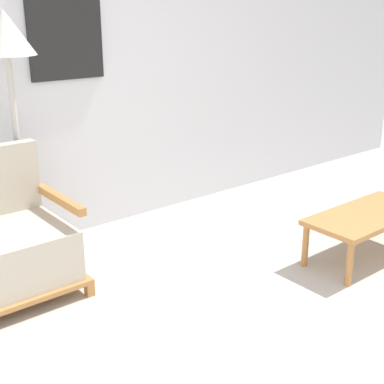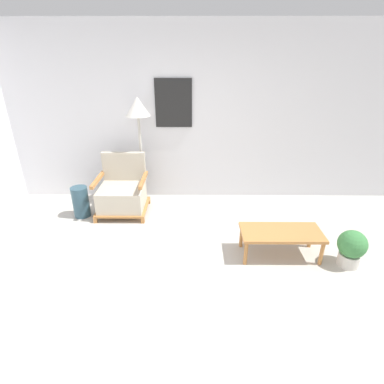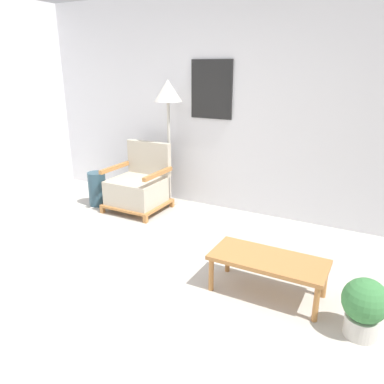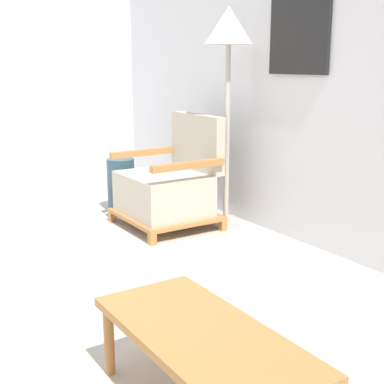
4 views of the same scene
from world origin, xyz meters
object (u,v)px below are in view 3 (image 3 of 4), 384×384
at_px(coffee_table, 268,262).
at_px(potted_plant, 364,306).
at_px(floor_lamp, 168,98).
at_px(vase, 97,189).
at_px(armchair, 138,187).

xyz_separation_m(coffee_table, potted_plant, (0.75, -0.18, -0.05)).
bearing_deg(coffee_table, potted_plant, -13.66).
bearing_deg(floor_lamp, potted_plant, -32.24).
height_order(floor_lamp, coffee_table, floor_lamp).
bearing_deg(potted_plant, floor_lamp, 147.76).
bearing_deg(vase, floor_lamp, 30.36).
bearing_deg(vase, armchair, 12.32).
relative_size(armchair, vase, 1.88).
distance_m(coffee_table, vase, 2.88).
height_order(coffee_table, vase, vase).
height_order(floor_lamp, potted_plant, floor_lamp).
distance_m(armchair, vase, 0.62).
distance_m(armchair, coffee_table, 2.38).
bearing_deg(floor_lamp, coffee_table, -38.24).
relative_size(vase, potted_plant, 1.04).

